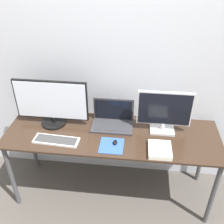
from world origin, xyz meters
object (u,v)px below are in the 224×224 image
object	(u,v)px
monitor_left	(51,103)
mouse	(115,142)
monitor_right	(164,112)
laptop	(113,119)
book	(160,150)
keyboard	(56,140)

from	to	relation	value
monitor_left	mouse	xyz separation A→B (m)	(0.59, -0.23, -0.20)
monitor_right	laptop	size ratio (longest dim) A/B	1.25
monitor_left	mouse	bearing A→B (deg)	-21.36
monitor_left	book	bearing A→B (deg)	-16.46
laptop	book	world-z (taller)	laptop
monitor_right	mouse	bearing A→B (deg)	-149.55
monitor_left	mouse	world-z (taller)	monitor_left
keyboard	book	distance (m)	0.86
monitor_left	book	world-z (taller)	monitor_left
monitor_left	mouse	size ratio (longest dim) A/B	11.62
mouse	book	xyz separation A→B (m)	(0.36, -0.05, -0.00)
mouse	monitor_right	bearing A→B (deg)	30.45
laptop	mouse	bearing A→B (deg)	-79.45
monitor_right	book	xyz separation A→B (m)	(-0.03, -0.28, -0.18)
laptop	keyboard	distance (m)	0.54
monitor_left	laptop	distance (m)	0.56
monitor_right	laptop	world-z (taller)	monitor_right
laptop	book	bearing A→B (deg)	-38.11
monitor_left	laptop	world-z (taller)	monitor_left
monitor_right	book	world-z (taller)	monitor_right
monitor_right	mouse	distance (m)	0.49
monitor_right	keyboard	world-z (taller)	monitor_right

